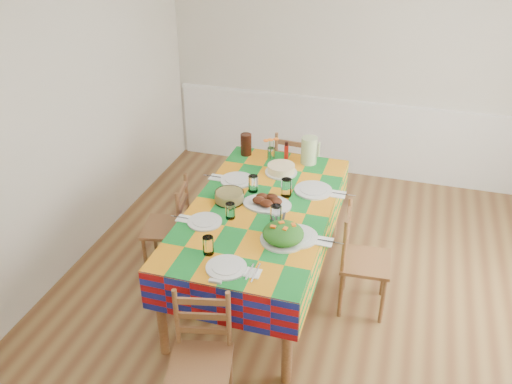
# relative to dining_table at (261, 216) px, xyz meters

# --- Properties ---
(room) EXTENTS (4.58, 5.08, 2.78)m
(room) POSITION_rel_dining_table_xyz_m (0.50, -0.12, 0.63)
(room) COLOR brown
(room) RESTS_ON ground
(wainscot) EXTENTS (4.41, 0.06, 0.92)m
(wainscot) POSITION_rel_dining_table_xyz_m (0.50, 2.37, -0.23)
(wainscot) COLOR white
(wainscot) RESTS_ON room
(dining_table) EXTENTS (1.12, 2.08, 0.81)m
(dining_table) POSITION_rel_dining_table_xyz_m (0.00, 0.00, 0.00)
(dining_table) COLOR brown
(dining_table) RESTS_ON room
(setting_near_head) EXTENTS (0.46, 0.31, 0.14)m
(setting_near_head) POSITION_rel_dining_table_xyz_m (-0.06, -0.79, 0.12)
(setting_near_head) COLOR silver
(setting_near_head) RESTS_ON dining_table
(setting_left_near) EXTENTS (0.49, 0.29, 0.13)m
(setting_left_near) POSITION_rel_dining_table_xyz_m (-0.29, -0.31, 0.12)
(setting_left_near) COLOR silver
(setting_left_near) RESTS_ON dining_table
(setting_left_far) EXTENTS (0.55, 0.32, 0.14)m
(setting_left_far) POSITION_rel_dining_table_xyz_m (-0.26, 0.31, 0.12)
(setting_left_far) COLOR silver
(setting_left_far) RESTS_ON dining_table
(setting_right_near) EXTENTS (0.59, 0.34, 0.15)m
(setting_right_near) POSITION_rel_dining_table_xyz_m (0.31, -0.29, 0.12)
(setting_right_near) COLOR silver
(setting_right_near) RESTS_ON dining_table
(setting_right_far) EXTENTS (0.60, 0.35, 0.15)m
(setting_right_far) POSITION_rel_dining_table_xyz_m (0.29, 0.32, 0.13)
(setting_right_far) COLOR silver
(setting_right_far) RESTS_ON dining_table
(meat_platter) EXTENTS (0.40, 0.29, 0.08)m
(meat_platter) POSITION_rel_dining_table_xyz_m (0.04, 0.04, 0.12)
(meat_platter) COLOR silver
(meat_platter) RESTS_ON dining_table
(salad_platter) EXTENTS (0.34, 0.34, 0.14)m
(salad_platter) POSITION_rel_dining_table_xyz_m (0.29, -0.41, 0.15)
(salad_platter) COLOR silver
(salad_platter) RESTS_ON dining_table
(pasta_bowl) EXTENTS (0.24, 0.24, 0.09)m
(pasta_bowl) POSITION_rel_dining_table_xyz_m (-0.27, 0.01, 0.13)
(pasta_bowl) COLOR white
(pasta_bowl) RESTS_ON dining_table
(cake) EXTENTS (0.29, 0.29, 0.08)m
(cake) POSITION_rel_dining_table_xyz_m (0.01, 0.61, 0.13)
(cake) COLOR silver
(cake) RESTS_ON dining_table
(serving_utensils) EXTENTS (0.15, 0.34, 0.01)m
(serving_utensils) POSITION_rel_dining_table_xyz_m (0.18, -0.10, 0.10)
(serving_utensils) COLOR black
(serving_utensils) RESTS_ON dining_table
(flower_vase) EXTENTS (0.14, 0.12, 0.23)m
(flower_vase) POSITION_rel_dining_table_xyz_m (-0.15, 0.85, 0.19)
(flower_vase) COLOR white
(flower_vase) RESTS_ON dining_table
(hot_sauce) EXTENTS (0.04, 0.04, 0.17)m
(hot_sauce) POSITION_rel_dining_table_xyz_m (-0.02, 0.91, 0.18)
(hot_sauce) COLOR red
(hot_sauce) RESTS_ON dining_table
(green_pitcher) EXTENTS (0.15, 0.15, 0.25)m
(green_pitcher) POSITION_rel_dining_table_xyz_m (0.20, 0.88, 0.22)
(green_pitcher) COLOR #B2CB8F
(green_pitcher) RESTS_ON dining_table
(tea_pitcher) EXTENTS (0.11, 0.11, 0.21)m
(tea_pitcher) POSITION_rel_dining_table_xyz_m (-0.41, 0.89, 0.20)
(tea_pitcher) COLOR black
(tea_pitcher) RESTS_ON dining_table
(name_card) EXTENTS (0.09, 0.03, 0.02)m
(name_card) POSITION_rel_dining_table_xyz_m (-0.02, -1.00, 0.10)
(name_card) COLOR silver
(name_card) RESTS_ON dining_table
(chair_near) EXTENTS (0.47, 0.45, 0.89)m
(chair_near) POSITION_rel_dining_table_xyz_m (-0.01, -1.32, -0.28)
(chair_near) COLOR brown
(chair_near) RESTS_ON room
(chair_far) EXTENTS (0.44, 0.42, 0.93)m
(chair_far) POSITION_rel_dining_table_xyz_m (-0.00, 1.32, -0.26)
(chair_far) COLOR brown
(chair_far) RESTS_ON room
(chair_left) EXTENTS (0.45, 0.46, 0.90)m
(chair_left) POSITION_rel_dining_table_xyz_m (-0.84, 0.01, -0.28)
(chair_left) COLOR brown
(chair_left) RESTS_ON room
(chair_right) EXTENTS (0.41, 0.43, 0.92)m
(chair_right) POSITION_rel_dining_table_xyz_m (0.84, -0.00, -0.27)
(chair_right) COLOR brown
(chair_right) RESTS_ON room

